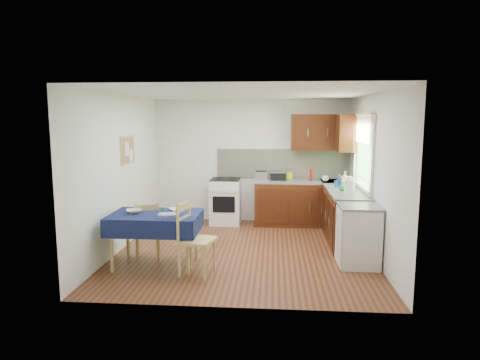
# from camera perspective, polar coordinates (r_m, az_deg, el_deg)

# --- Properties ---
(floor) EXTENTS (4.20, 4.20, 0.00)m
(floor) POSITION_cam_1_polar(r_m,az_deg,el_deg) (7.00, 0.52, -9.41)
(floor) COLOR #452412
(floor) RESTS_ON ground
(ceiling) EXTENTS (4.00, 4.20, 0.02)m
(ceiling) POSITION_cam_1_polar(r_m,az_deg,el_deg) (6.68, 0.54, 11.48)
(ceiling) COLOR white
(ceiling) RESTS_ON wall_back
(wall_back) EXTENTS (4.00, 0.02, 2.50)m
(wall_back) POSITION_cam_1_polar(r_m,az_deg,el_deg) (8.81, 1.49, 2.55)
(wall_back) COLOR silver
(wall_back) RESTS_ON ground
(wall_front) EXTENTS (4.00, 0.02, 2.50)m
(wall_front) POSITION_cam_1_polar(r_m,az_deg,el_deg) (4.66, -1.29, -2.54)
(wall_front) COLOR silver
(wall_front) RESTS_ON ground
(wall_left) EXTENTS (0.02, 4.20, 2.50)m
(wall_left) POSITION_cam_1_polar(r_m,az_deg,el_deg) (7.15, -15.68, 0.93)
(wall_left) COLOR white
(wall_left) RESTS_ON ground
(wall_right) EXTENTS (0.02, 4.20, 2.50)m
(wall_right) POSITION_cam_1_polar(r_m,az_deg,el_deg) (6.88, 17.38, 0.58)
(wall_right) COLOR silver
(wall_right) RESTS_ON ground
(base_cabinets) EXTENTS (1.90, 2.30, 0.86)m
(base_cabinets) POSITION_cam_1_polar(r_m,az_deg,el_deg) (8.14, 10.75, -3.91)
(base_cabinets) COLOR #371609
(base_cabinets) RESTS_ON ground
(worktop_back) EXTENTS (1.90, 0.60, 0.04)m
(worktop_back) POSITION_cam_1_polar(r_m,az_deg,el_deg) (8.56, 8.41, -0.19)
(worktop_back) COLOR slate
(worktop_back) RESTS_ON base_cabinets
(worktop_right) EXTENTS (0.60, 1.70, 0.04)m
(worktop_right) POSITION_cam_1_polar(r_m,az_deg,el_deg) (7.51, 13.94, -1.52)
(worktop_right) COLOR slate
(worktop_right) RESTS_ON base_cabinets
(worktop_corner) EXTENTS (0.60, 0.60, 0.04)m
(worktop_corner) POSITION_cam_1_polar(r_m,az_deg,el_deg) (8.63, 12.71, -0.24)
(worktop_corner) COLOR slate
(worktop_corner) RESTS_ON base_cabinets
(splashback) EXTENTS (2.70, 0.02, 0.60)m
(splashback) POSITION_cam_1_polar(r_m,az_deg,el_deg) (8.79, 5.72, 2.17)
(splashback) COLOR beige
(splashback) RESTS_ON wall_back
(upper_cabinets) EXTENTS (1.20, 0.85, 0.70)m
(upper_cabinets) POSITION_cam_1_polar(r_m,az_deg,el_deg) (8.52, 11.75, 6.24)
(upper_cabinets) COLOR #371609
(upper_cabinets) RESTS_ON wall_back
(stove) EXTENTS (0.60, 0.61, 0.92)m
(stove) POSITION_cam_1_polar(r_m,az_deg,el_deg) (8.67, -1.94, -2.83)
(stove) COLOR silver
(stove) RESTS_ON ground
(window) EXTENTS (0.04, 1.48, 1.26)m
(window) POSITION_cam_1_polar(r_m,az_deg,el_deg) (7.52, 16.13, 4.32)
(window) COLOR #2C5322
(window) RESTS_ON wall_right
(fridge) EXTENTS (0.58, 0.60, 0.89)m
(fridge) POSITION_cam_1_polar(r_m,az_deg,el_deg) (6.45, 15.53, -7.17)
(fridge) COLOR silver
(fridge) RESTS_ON ground
(corkboard) EXTENTS (0.04, 0.62, 0.47)m
(corkboard) POSITION_cam_1_polar(r_m,az_deg,el_deg) (7.39, -14.77, 3.91)
(corkboard) COLOR tan
(corkboard) RESTS_ON wall_left
(dining_table) EXTENTS (1.27, 0.86, 0.77)m
(dining_table) POSITION_cam_1_polar(r_m,az_deg,el_deg) (6.28, -11.23, -5.34)
(dining_table) COLOR #101643
(dining_table) RESTS_ON ground
(chair_far) EXTENTS (0.50, 0.50, 0.88)m
(chair_far) POSITION_cam_1_polar(r_m,az_deg,el_deg) (6.66, -12.25, -6.35)
(chair_far) COLOR tan
(chair_far) RESTS_ON ground
(chair_near) EXTENTS (0.54, 0.54, 1.01)m
(chair_near) POSITION_cam_1_polar(r_m,az_deg,el_deg) (5.89, -6.24, -7.45)
(chair_near) COLOR tan
(chair_near) RESTS_ON ground
(toaster) EXTENTS (0.26, 0.16, 0.20)m
(toaster) POSITION_cam_1_polar(r_m,az_deg,el_deg) (8.47, 2.84, 0.55)
(toaster) COLOR #B0B0B5
(toaster) RESTS_ON worktop_back
(sandwich_press) EXTENTS (0.31, 0.27, 0.18)m
(sandwich_press) POSITION_cam_1_polar(r_m,az_deg,el_deg) (8.56, 5.07, 0.60)
(sandwich_press) COLOR black
(sandwich_press) RESTS_ON worktop_back
(sauce_bottle) EXTENTS (0.05, 0.05, 0.24)m
(sauce_bottle) POSITION_cam_1_polar(r_m,az_deg,el_deg) (8.51, 9.46, 0.67)
(sauce_bottle) COLOR #B7100E
(sauce_bottle) RESTS_ON worktop_back
(yellow_packet) EXTENTS (0.13, 0.11, 0.14)m
(yellow_packet) POSITION_cam_1_polar(r_m,az_deg,el_deg) (8.68, 6.64, 0.58)
(yellow_packet) COLOR yellow
(yellow_packet) RESTS_ON worktop_back
(dish_rack) EXTENTS (0.45, 0.35, 0.21)m
(dish_rack) POSITION_cam_1_polar(r_m,az_deg,el_deg) (7.83, 13.35, -0.78)
(dish_rack) COLOR gray
(dish_rack) RESTS_ON worktop_right
(kettle) EXTENTS (0.17, 0.17, 0.29)m
(kettle) POSITION_cam_1_polar(r_m,az_deg,el_deg) (7.21, 14.39, -0.74)
(kettle) COLOR silver
(kettle) RESTS_ON worktop_right
(cup) EXTENTS (0.16, 0.16, 0.11)m
(cup) POSITION_cam_1_polar(r_m,az_deg,el_deg) (8.51, 11.29, 0.18)
(cup) COLOR white
(cup) RESTS_ON worktop_back
(soap_bottle_a) EXTENTS (0.16, 0.16, 0.31)m
(soap_bottle_a) POSITION_cam_1_polar(r_m,az_deg,el_deg) (7.65, 13.79, -0.01)
(soap_bottle_a) COLOR silver
(soap_bottle_a) RESTS_ON worktop_right
(soap_bottle_b) EXTENTS (0.12, 0.11, 0.20)m
(soap_bottle_b) POSITION_cam_1_polar(r_m,az_deg,el_deg) (7.74, 12.87, -0.31)
(soap_bottle_b) COLOR blue
(soap_bottle_b) RESTS_ON worktop_right
(soap_bottle_c) EXTENTS (0.12, 0.12, 0.15)m
(soap_bottle_c) POSITION_cam_1_polar(r_m,az_deg,el_deg) (7.44, 13.54, -0.85)
(soap_bottle_c) COLOR #24872B
(soap_bottle_c) RESTS_ON worktop_right
(plate_bowl) EXTENTS (0.28, 0.28, 0.05)m
(plate_bowl) POSITION_cam_1_polar(r_m,az_deg,el_deg) (6.34, -13.95, -4.08)
(plate_bowl) COLOR beige
(plate_bowl) RESTS_ON dining_table
(book) EXTENTS (0.27, 0.29, 0.02)m
(book) POSITION_cam_1_polar(r_m,az_deg,el_deg) (6.43, -9.23, -3.94)
(book) COLOR white
(book) RESTS_ON dining_table
(spice_jar) EXTENTS (0.04, 0.04, 0.08)m
(spice_jar) POSITION_cam_1_polar(r_m,az_deg,el_deg) (6.27, -10.19, -3.98)
(spice_jar) COLOR #268D3A
(spice_jar) RESTS_ON dining_table
(tea_towel) EXTENTS (0.27, 0.23, 0.04)m
(tea_towel) POSITION_cam_1_polar(r_m,az_deg,el_deg) (6.01, -9.62, -4.67)
(tea_towel) COLOR navy
(tea_towel) RESTS_ON dining_table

